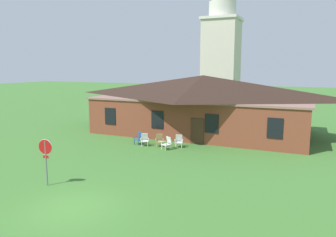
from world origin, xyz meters
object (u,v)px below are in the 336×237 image
Objects in this scene: lawn_chair_middle at (167,143)px; lawn_chair_right_end at (179,141)px; lawn_chair_left_end at (159,140)px; stop_sign at (46,153)px; lawn_chair_by_porch at (139,138)px; lawn_chair_near_door at (145,139)px.

lawn_chair_middle is 1.16m from lawn_chair_right_end.
stop_sign is at bearing -99.75° from lawn_chair_left_end.
lawn_chair_by_porch is 1.00× the size of lawn_chair_middle.
stop_sign is at bearing -106.14° from lawn_chair_middle.
lawn_chair_right_end is (3.22, 10.33, -1.24)m from stop_sign.
lawn_chair_left_end is at bearing 1.66° from lawn_chair_by_porch.
lawn_chair_right_end is (1.50, 0.35, 0.00)m from lawn_chair_left_end.
lawn_chair_middle is (2.69, 9.30, -1.24)m from stop_sign.
lawn_chair_right_end is at bearing 6.99° from lawn_chair_by_porch.
stop_sign is 10.21m from lawn_chair_left_end.
lawn_chair_by_porch is at bearing 90.27° from stop_sign.
lawn_chair_middle is at bearing -13.01° from lawn_chair_by_porch.
lawn_chair_by_porch and lawn_chair_left_end have the same top height.
lawn_chair_by_porch is 1.00× the size of lawn_chair_left_end.
lawn_chair_middle is at bearing 73.86° from stop_sign.
lawn_chair_by_porch is 0.67m from lawn_chair_near_door.
lawn_chair_left_end and lawn_chair_middle have the same top height.
lawn_chair_by_porch is at bearing 157.05° from lawn_chair_near_door.
lawn_chair_near_door is at bearing 86.61° from stop_sign.
lawn_chair_near_door and lawn_chair_middle have the same top height.
lawn_chair_left_end is 1.00× the size of lawn_chair_right_end.
lawn_chair_middle is (0.98, -0.68, 0.00)m from lawn_chair_left_end.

